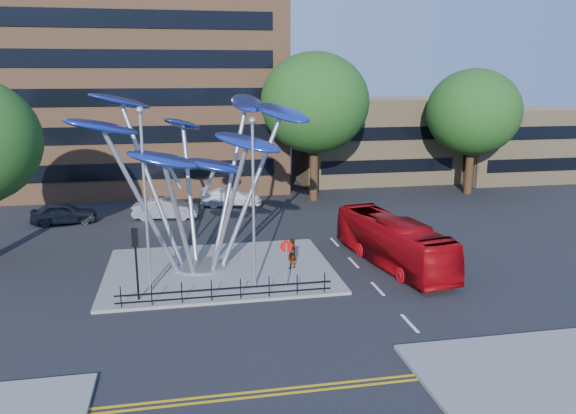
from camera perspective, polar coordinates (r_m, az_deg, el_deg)
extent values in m
plane|color=black|center=(25.15, -3.64, -11.00)|extent=(120.00, 120.00, 0.00)
cube|color=slate|center=(30.58, -6.95, -6.37)|extent=(12.00, 9.00, 0.15)
cube|color=gold|center=(19.89, -1.32, -18.06)|extent=(40.00, 0.12, 0.01)
cube|color=gold|center=(19.64, -1.17, -18.51)|extent=(40.00, 0.12, 0.01)
cube|color=#8B5E3D|center=(55.02, -14.91, 17.84)|extent=(25.00, 15.00, 30.00)
cube|color=#9D855C|center=(56.33, 8.75, 6.79)|extent=(15.00, 8.00, 8.00)
cube|color=#9D855C|center=(60.78, 21.99, 5.98)|extent=(12.00, 8.00, 7.00)
cylinder|color=black|center=(46.62, 2.65, 4.15)|extent=(0.70, 0.70, 5.72)
ellipsoid|color=#134414|center=(46.06, 2.73, 10.55)|extent=(8.80, 8.80, 8.10)
cylinder|color=black|center=(51.73, 17.95, 4.06)|extent=(0.70, 0.70, 5.06)
ellipsoid|color=#134414|center=(51.23, 18.33, 9.14)|extent=(8.00, 8.00, 7.36)
cylinder|color=#9EA0A5|center=(30.97, -8.88, -5.92)|extent=(2.80, 2.80, 0.12)
cylinder|color=#9EA0A5|center=(29.33, -11.44, 0.69)|extent=(0.24, 0.24, 7.80)
ellipsoid|color=#2942B3|center=(27.97, -18.45, 7.76)|extent=(3.92, 2.95, 1.39)
cylinder|color=#9EA0A5|center=(29.10, -9.81, -0.76)|extent=(0.24, 0.24, 6.40)
ellipsoid|color=#2942B3|center=(26.33, -12.60, 4.73)|extent=(3.47, 1.78, 1.31)
cylinder|color=#9EA0A5|center=(29.25, -7.88, -0.01)|extent=(0.24, 0.24, 7.00)
ellipsoid|color=#2942B3|center=(27.21, -4.12, 6.57)|extent=(3.81, 3.11, 1.36)
cylinder|color=#9EA0A5|center=(29.93, -6.86, 1.51)|extent=(0.24, 0.24, 8.20)
ellipsoid|color=#2942B3|center=(30.18, -0.60, 9.57)|extent=(3.52, 4.06, 1.44)
cylinder|color=#9EA0A5|center=(30.75, -7.74, 2.19)|extent=(0.24, 0.24, 8.60)
ellipsoid|color=#2942B3|center=(32.39, -4.23, 10.51)|extent=(2.21, 3.79, 1.39)
cylinder|color=#9EA0A5|center=(30.94, -9.56, 1.05)|extent=(0.24, 0.24, 7.40)
ellipsoid|color=#2942B3|center=(32.95, -10.64, 8.28)|extent=(3.02, 3.71, 1.34)
cylinder|color=#9EA0A5|center=(30.20, -11.10, 2.04)|extent=(0.24, 0.24, 8.80)
ellipsoid|color=#2942B3|center=(31.21, -16.70, 10.25)|extent=(3.88, 3.60, 1.42)
ellipsoid|color=#2942B3|center=(29.75, -12.78, 4.92)|extent=(3.40, 1.96, 1.13)
ellipsoid|color=#2942B3|center=(29.25, -7.47, 4.20)|extent=(3.39, 2.16, 1.11)
cylinder|color=#9EA0A5|center=(26.96, -14.26, 0.18)|extent=(0.14, 0.14, 8.50)
sphere|color=#9EA0A5|center=(26.34, -14.82, 9.48)|extent=(0.36, 0.36, 0.36)
cylinder|color=#9EA0A5|center=(26.68, -3.52, -0.11)|extent=(0.14, 0.14, 8.00)
sphere|color=#9EA0A5|center=(26.02, -3.65, 8.74)|extent=(0.36, 0.36, 0.36)
cylinder|color=black|center=(26.77, -15.12, -5.88)|extent=(0.10, 0.10, 3.20)
cube|color=black|center=(26.35, -15.31, -3.00)|extent=(0.28, 0.18, 0.85)
sphere|color=#FF0C0C|center=(26.27, -15.35, -2.42)|extent=(0.18, 0.18, 0.18)
cylinder|color=#9EA0A5|center=(27.24, -0.15, -6.05)|extent=(0.08, 0.08, 2.30)
cylinder|color=red|center=(26.95, -0.16, -4.03)|extent=(0.60, 0.04, 0.60)
cube|color=white|center=(26.97, -0.17, -4.02)|extent=(0.42, 0.03, 0.10)
cylinder|color=black|center=(26.47, -16.62, -8.75)|extent=(0.05, 0.05, 1.00)
cylinder|color=black|center=(26.35, -13.69, -8.66)|extent=(0.05, 0.05, 1.00)
cylinder|color=black|center=(26.31, -10.74, -8.54)|extent=(0.05, 0.05, 1.00)
cylinder|color=black|center=(26.33, -7.78, -8.41)|extent=(0.05, 0.05, 1.00)
cylinder|color=black|center=(26.42, -4.85, -8.25)|extent=(0.05, 0.05, 1.00)
cylinder|color=black|center=(26.57, -1.94, -8.07)|extent=(0.05, 0.05, 1.00)
cylinder|color=black|center=(26.80, 0.93, -7.88)|extent=(0.05, 0.05, 1.00)
cylinder|color=black|center=(27.09, 3.73, -7.67)|extent=(0.05, 0.05, 1.00)
cube|color=black|center=(26.35, -6.31, -8.23)|extent=(10.00, 0.06, 0.06)
cube|color=black|center=(26.48, -6.29, -8.93)|extent=(10.00, 0.06, 0.06)
imported|color=#9F070D|center=(31.48, 10.63, -3.51)|extent=(3.86, 9.83, 2.67)
imported|color=gray|center=(30.14, 0.39, -4.75)|extent=(0.72, 0.66, 1.66)
imported|color=#3E4145|center=(42.68, -21.80, -0.58)|extent=(4.55, 2.17, 1.50)
imported|color=#B0B3B9|center=(41.88, -12.35, -0.15)|extent=(4.78, 2.11, 1.53)
imported|color=white|center=(45.29, -5.79, 1.05)|extent=(5.05, 2.42, 1.42)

